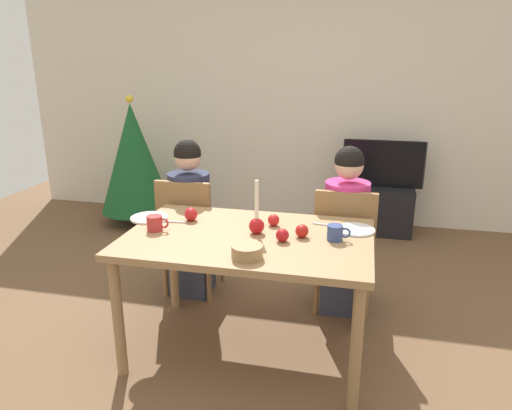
{
  "coord_description": "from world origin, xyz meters",
  "views": [
    {
      "loc": [
        0.61,
        -2.45,
        1.73
      ],
      "look_at": [
        0.0,
        0.2,
        0.87
      ],
      "focal_mm": 33.23,
      "sensor_mm": 36.0,
      "label": 1
    }
  ],
  "objects": [
    {
      "name": "ground_plane",
      "position": [
        0.0,
        0.0,
        0.0
      ],
      "size": [
        7.68,
        7.68,
        0.0
      ],
      "primitive_type": "plane",
      "color": "brown"
    },
    {
      "name": "back_wall",
      "position": [
        0.0,
        2.6,
        1.3
      ],
      "size": [
        6.4,
        0.1,
        2.6
      ],
      "primitive_type": "cube",
      "color": "beige",
      "rests_on": "ground"
    },
    {
      "name": "dining_table",
      "position": [
        0.0,
        0.0,
        0.67
      ],
      "size": [
        1.4,
        0.9,
        0.75
      ],
      "color": "#99754C",
      "rests_on": "ground"
    },
    {
      "name": "chair_left",
      "position": [
        -0.6,
        0.61,
        0.51
      ],
      "size": [
        0.4,
        0.4,
        0.9
      ],
      "color": "olive",
      "rests_on": "ground"
    },
    {
      "name": "chair_right",
      "position": [
        0.52,
        0.61,
        0.51
      ],
      "size": [
        0.4,
        0.4,
        0.9
      ],
      "color": "olive",
      "rests_on": "ground"
    },
    {
      "name": "person_left_child",
      "position": [
        -0.6,
        0.64,
        0.57
      ],
      "size": [
        0.3,
        0.3,
        1.17
      ],
      "color": "#33384C",
      "rests_on": "ground"
    },
    {
      "name": "person_right_child",
      "position": [
        0.52,
        0.64,
        0.57
      ],
      "size": [
        0.3,
        0.3,
        1.17
      ],
      "color": "#33384C",
      "rests_on": "ground"
    },
    {
      "name": "tv_stand",
      "position": [
        0.81,
        2.3,
        0.24
      ],
      "size": [
        0.64,
        0.4,
        0.48
      ],
      "primitive_type": "cube",
      "color": "black",
      "rests_on": "ground"
    },
    {
      "name": "tv",
      "position": [
        0.81,
        2.3,
        0.71
      ],
      "size": [
        0.79,
        0.05,
        0.46
      ],
      "color": "black",
      "rests_on": "tv_stand"
    },
    {
      "name": "christmas_tree",
      "position": [
        -1.74,
        2.02,
        0.71
      ],
      "size": [
        0.74,
        0.74,
        1.35
      ],
      "color": "brown",
      "rests_on": "ground"
    },
    {
      "name": "candle_centerpiece",
      "position": [
        0.04,
        0.04,
        0.82
      ],
      "size": [
        0.09,
        0.09,
        0.32
      ],
      "color": "red",
      "rests_on": "dining_table"
    },
    {
      "name": "plate_left",
      "position": [
        -0.68,
        0.14,
        0.76
      ],
      "size": [
        0.23,
        0.23,
        0.01
      ],
      "primitive_type": "cylinder",
      "color": "white",
      "rests_on": "dining_table"
    },
    {
      "name": "plate_right",
      "position": [
        0.6,
        0.22,
        0.76
      ],
      "size": [
        0.22,
        0.22,
        0.01
      ],
      "primitive_type": "cylinder",
      "color": "silver",
      "rests_on": "dining_table"
    },
    {
      "name": "mug_left",
      "position": [
        -0.55,
        -0.04,
        0.79
      ],
      "size": [
        0.13,
        0.09,
        0.09
      ],
      "color": "#B72D2D",
      "rests_on": "dining_table"
    },
    {
      "name": "mug_right",
      "position": [
        0.49,
        0.04,
        0.79
      ],
      "size": [
        0.13,
        0.09,
        0.09
      ],
      "color": "#33477F",
      "rests_on": "dining_table"
    },
    {
      "name": "fork_left",
      "position": [
        -0.51,
        0.11,
        0.75
      ],
      "size": [
        0.18,
        0.03,
        0.01
      ],
      "primitive_type": "cube",
      "rotation": [
        0.0,
        0.0,
        0.08
      ],
      "color": "silver",
      "rests_on": "dining_table"
    },
    {
      "name": "fork_right",
      "position": [
        0.43,
        0.26,
        0.75
      ],
      "size": [
        0.18,
        0.04,
        0.01
      ],
      "primitive_type": "cube",
      "rotation": [
        0.0,
        0.0,
        -0.17
      ],
      "color": "silver",
      "rests_on": "dining_table"
    },
    {
      "name": "bowl_walnuts",
      "position": [
        0.07,
        -0.31,
        0.78
      ],
      "size": [
        0.16,
        0.16,
        0.07
      ],
      "primitive_type": "cylinder",
      "color": "#99754C",
      "rests_on": "dining_table"
    },
    {
      "name": "apple_near_candle",
      "position": [
        0.3,
        0.04,
        0.79
      ],
      "size": [
        0.08,
        0.08,
        0.08
      ],
      "primitive_type": "sphere",
      "color": "red",
      "rests_on": "dining_table"
    },
    {
      "name": "apple_by_left_plate",
      "position": [
        0.21,
        -0.05,
        0.79
      ],
      "size": [
        0.07,
        0.07,
        0.07
      ],
      "primitive_type": "sphere",
      "color": "#AE151A",
      "rests_on": "dining_table"
    },
    {
      "name": "apple_by_right_mug",
      "position": [
        -0.41,
        0.17,
        0.79
      ],
      "size": [
        0.08,
        0.08,
        0.08
      ],
      "primitive_type": "sphere",
      "color": "red",
      "rests_on": "dining_table"
    },
    {
      "name": "apple_far_edge",
      "position": [
        0.11,
        0.19,
        0.79
      ],
      "size": [
        0.07,
        0.07,
        0.07
      ],
      "primitive_type": "sphere",
      "color": "red",
      "rests_on": "dining_table"
    }
  ]
}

